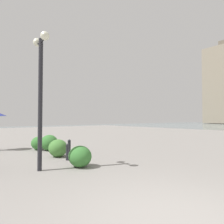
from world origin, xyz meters
The scene contains 7 objects.
lamppost centered at (4.60, 0.63, 2.91)m, with size 0.98×0.28×4.43m.
bollard_near centered at (5.44, -0.85, 0.44)m, with size 0.13×0.13×0.84m.
bollard_mid centered at (5.51, -0.80, 0.35)m, with size 0.13×0.13×0.66m.
shrub_low centered at (6.42, -0.81, 0.38)m, with size 0.89×0.81×0.76m.
shrub_round centered at (8.92, -0.81, 0.35)m, with size 0.83×0.74×0.70m.
shrub_wide centered at (8.32, -1.17, 0.41)m, with size 0.96×0.86×0.82m.
shrub_tall centered at (4.21, -0.63, 0.37)m, with size 0.87×0.78×0.74m.
Camera 1 is at (-1.89, 2.91, 1.70)m, focal length 31.95 mm.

